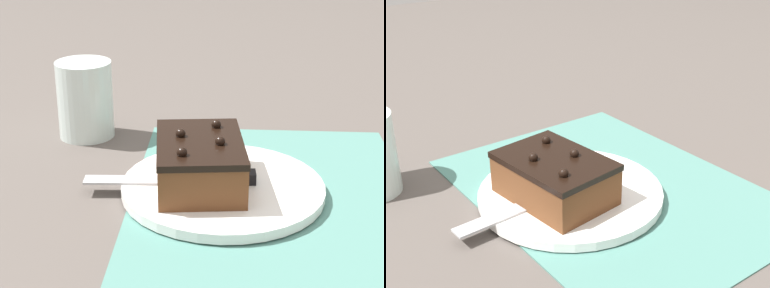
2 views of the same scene
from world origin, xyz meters
The scene contains 5 objects.
ground_plane centered at (0.00, 0.00, 0.00)m, with size 3.00×3.00×0.00m, color #544C47.
placemat_woven centered at (0.00, 0.00, 0.00)m, with size 0.46×0.34×0.00m, color slate.
cake_plate centered at (-0.01, -0.06, 0.01)m, with size 0.25×0.25×0.01m.
chocolate_cake centered at (-0.01, -0.09, 0.04)m, with size 0.15×0.12×0.07m.
serving_knife centered at (-0.01, -0.09, 0.02)m, with size 0.03×0.21×0.01m.
Camera 2 is at (0.49, -0.42, 0.37)m, focal length 50.00 mm.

